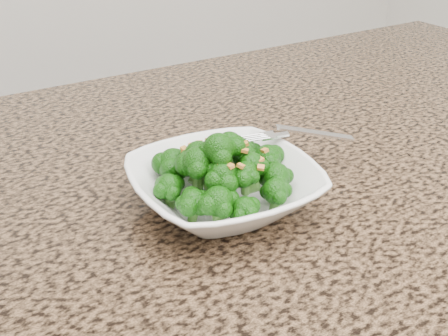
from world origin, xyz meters
TOP-DOWN VIEW (x-y plane):
  - granite_counter at (0.00, 0.30)m, footprint 1.64×1.04m
  - bowl at (-0.08, 0.32)m, footprint 0.22×0.22m
  - broccoli_pile at (-0.08, 0.32)m, footprint 0.18×0.18m
  - garlic_topping at (-0.08, 0.32)m, footprint 0.11×0.11m
  - fork at (0.02, 0.34)m, footprint 0.17×0.10m

SIDE VIEW (x-z plane):
  - granite_counter at x=0.00m, z-range 0.87..0.90m
  - bowl at x=-0.08m, z-range 0.90..0.95m
  - fork at x=0.02m, z-range 0.95..0.96m
  - broccoli_pile at x=-0.08m, z-range 0.95..1.01m
  - garlic_topping at x=-0.08m, z-range 1.01..1.02m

